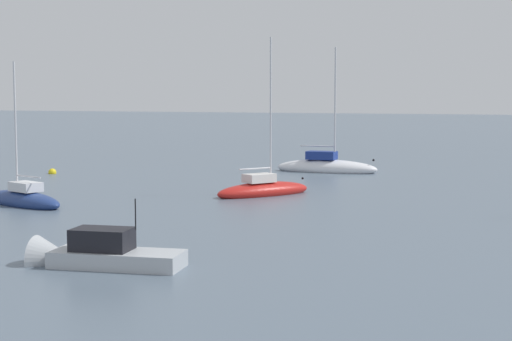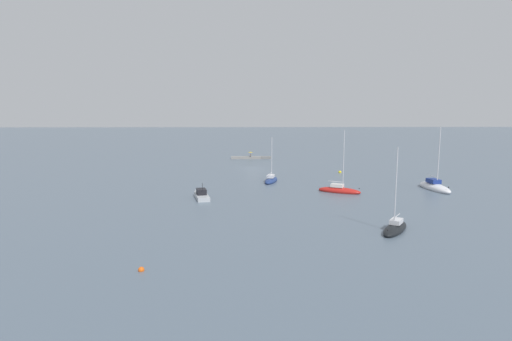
{
  "view_description": "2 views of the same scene",
  "coord_description": "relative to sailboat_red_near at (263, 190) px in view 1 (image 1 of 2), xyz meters",
  "views": [
    {
      "loc": [
        27.86,
        44.66,
        5.47
      ],
      "look_at": [
        3.66,
        32.91,
        2.98
      ],
      "focal_mm": 54.59,
      "sensor_mm": 36.0,
      "label": 1
    },
    {
      "loc": [
        1.85,
        82.57,
        11.27
      ],
      "look_at": [
        0.11,
        25.77,
        3.22
      ],
      "focal_mm": 28.41,
      "sensor_mm": 36.0,
      "label": 2
    }
  ],
  "objects": [
    {
      "name": "sailboat_white_far",
      "position": [
        -14.72,
        -1.76,
        0.06
      ],
      "size": [
        2.81,
        7.88,
        9.65
      ],
      "rotation": [
        0.0,
        0.0,
        0.08
      ],
      "color": "silver",
      "rests_on": "ground_plane"
    },
    {
      "name": "sailboat_navy_mid",
      "position": [
        9.17,
        -9.39,
        -0.02
      ],
      "size": [
        3.28,
        6.32,
        7.67
      ],
      "rotation": [
        0.0,
        0.0,
        2.87
      ],
      "color": "navy",
      "rests_on": "ground_plane"
    },
    {
      "name": "mooring_buoy_mid",
      "position": [
        -4.7,
        -19.32,
        -0.21
      ],
      "size": [
        0.58,
        0.58,
        0.58
      ],
      "color": "yellow",
      "rests_on": "ground_plane"
    },
    {
      "name": "sailboat_red_near",
      "position": [
        0.0,
        0.0,
        0.0
      ],
      "size": [
        6.26,
        4.53,
        9.24
      ],
      "rotation": [
        0.0,
        0.0,
        1.07
      ],
      "color": "red",
      "rests_on": "ground_plane"
    },
    {
      "name": "motorboat_grey_mid",
      "position": [
        19.45,
        3.05,
        -0.01
      ],
      "size": [
        2.67,
        5.29,
        2.85
      ],
      "rotation": [
        0.0,
        0.0,
        3.37
      ],
      "color": "#ADB2B7",
      "rests_on": "ground_plane"
    }
  ]
}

